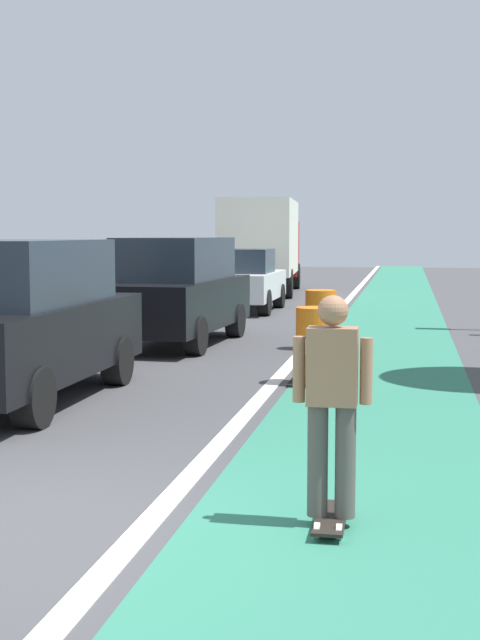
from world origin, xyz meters
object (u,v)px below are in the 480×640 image
object	(u,v)px
traffic_barrel_front	(316,347)
delivery_truck_down_block	(263,241)
traffic_barrel_mid	(321,321)
parked_sedan_third	(242,281)
parked_suv_second	(176,290)
parked_suv_nearest	(18,320)
skateboarder_on_lane	(332,403)

from	to	relation	value
traffic_barrel_front	delivery_truck_down_block	size ratio (longest dim) A/B	0.14
traffic_barrel_mid	parked_sedan_third	bearing A→B (deg)	110.77
traffic_barrel_front	delivery_truck_down_block	world-z (taller)	delivery_truck_down_block
parked_sedan_third	traffic_barrel_mid	xyz separation A→B (m)	(2.87, -7.56, -0.30)
parked_suv_second	traffic_barrel_front	xyz separation A→B (m)	(3.10, -4.04, -0.50)
delivery_truck_down_block	parked_suv_nearest	bearing A→B (deg)	-89.43
parked_suv_second	delivery_truck_down_block	world-z (taller)	delivery_truck_down_block
parked_suv_nearest	parked_sedan_third	distance (m)	13.34
skateboarder_on_lane	parked_suv_second	world-z (taller)	parked_suv_second
parked_suv_second	parked_sedan_third	bearing A→B (deg)	90.52
parked_suv_nearest	delivery_truck_down_block	bearing A→B (deg)	90.57
parked_suv_nearest	traffic_barrel_mid	bearing A→B (deg)	60.54
parked_suv_nearest	parked_sedan_third	xyz separation A→B (m)	(0.39, 13.33, -0.20)
skateboarder_on_lane	parked_suv_second	xyz separation A→B (m)	(-3.83, 10.12, 0.12)
traffic_barrel_front	traffic_barrel_mid	distance (m)	3.80
traffic_barrel_mid	traffic_barrel_front	bearing A→B (deg)	-85.53
skateboarder_on_lane	parked_suv_nearest	world-z (taller)	parked_suv_nearest
skateboarder_on_lane	parked_suv_nearest	size ratio (longest dim) A/B	0.37
parked_suv_nearest	traffic_barrel_mid	distance (m)	6.64
skateboarder_on_lane	traffic_barrel_mid	xyz separation A→B (m)	(-1.03, 9.87, -0.38)
parked_sedan_third	delivery_truck_down_block	world-z (taller)	delivery_truck_down_block
parked_suv_nearest	delivery_truck_down_block	distance (m)	20.47
traffic_barrel_mid	delivery_truck_down_block	world-z (taller)	delivery_truck_down_block
traffic_barrel_front	parked_suv_nearest	bearing A→B (deg)	-150.87
skateboarder_on_lane	traffic_barrel_mid	world-z (taller)	skateboarder_on_lane
parked_suv_nearest	traffic_barrel_mid	xyz separation A→B (m)	(3.26, 5.77, -0.50)
parked_suv_second	traffic_barrel_front	size ratio (longest dim) A/B	4.31
traffic_barrel_mid	parked_suv_nearest	bearing A→B (deg)	-119.46
parked_sedan_third	parked_suv_second	bearing A→B (deg)	-89.48
parked_sedan_third	delivery_truck_down_block	xyz separation A→B (m)	(-0.59, 7.12, 1.01)
skateboarder_on_lane	parked_suv_second	size ratio (longest dim) A/B	0.36
parked_sedan_third	traffic_barrel_front	bearing A→B (deg)	-74.42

